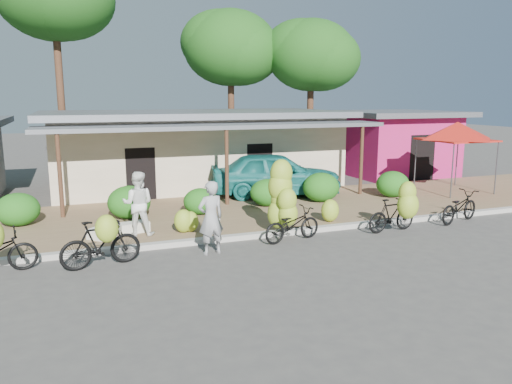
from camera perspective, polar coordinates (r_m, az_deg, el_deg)
ground at (r=12.73m, az=4.93°, el=-7.41°), size 100.00×100.00×0.00m
sidewalk at (r=17.19m, az=-2.22°, el=-2.34°), size 60.00×6.00×0.12m
curb at (r=14.46m, az=1.53°, el=-4.82°), size 60.00×0.25×0.15m
shop_main at (r=22.56m, az=-7.01°, el=5.03°), size 13.00×8.50×3.35m
shop_pink at (r=27.06m, az=15.23°, el=5.58°), size 6.00×6.00×3.25m
tree_center_right at (r=28.94m, az=-3.37°, el=16.30°), size 5.34×5.23×8.73m
tree_near_right at (r=28.53m, az=5.88°, el=15.47°), size 5.00×4.87×8.16m
hedge_0 at (r=16.72m, az=-25.59°, el=-1.81°), size 1.29×1.16×1.01m
hedge_1 at (r=16.48m, az=-14.30°, el=-1.14°), size 1.36×1.23×1.06m
hedge_2 at (r=16.68m, az=-6.39°, el=-1.06°), size 1.12×1.01×0.87m
hedge_3 at (r=17.84m, az=1.28°, el=-0.06°), size 1.24×1.12×0.97m
hedge_4 at (r=18.73m, az=7.43°, el=0.55°), size 1.39×1.25×1.09m
hedge_5 at (r=20.16m, az=15.35°, el=0.88°), size 1.30×1.17×1.01m
red_canopy at (r=21.95m, az=22.01°, el=6.49°), size 3.50×3.50×2.86m
bike_left at (r=12.30m, az=-17.26°, el=-5.48°), size 1.97×1.30×1.41m
bike_center at (r=14.07m, az=3.46°, el=-1.78°), size 1.90×1.34×2.25m
bike_right at (r=15.21m, az=15.82°, el=-2.03°), size 1.72×1.23×1.62m
bike_far_right at (r=17.24m, az=22.21°, el=-1.59°), size 2.05×1.25×1.02m
loose_banana_a at (r=14.52m, az=-8.29°, el=-3.29°), size 0.54×0.46×0.68m
loose_banana_b at (r=14.58m, az=-7.51°, el=-3.37°), size 0.48×0.41×0.60m
loose_banana_c at (r=15.77m, az=8.46°, el=-2.10°), size 0.57×0.49×0.71m
sack_near at (r=14.85m, az=-13.79°, el=-3.94°), size 0.92×0.59×0.30m
sack_far at (r=14.37m, az=-17.24°, el=-4.65°), size 0.81×0.79×0.28m
vendor at (r=12.73m, az=-5.19°, el=-2.95°), size 0.77×0.58×1.91m
bystander at (r=14.37m, az=-13.34°, el=-1.30°), size 1.06×0.93×1.82m
teal_van at (r=19.64m, az=2.23°, el=2.08°), size 5.44×3.22×1.74m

